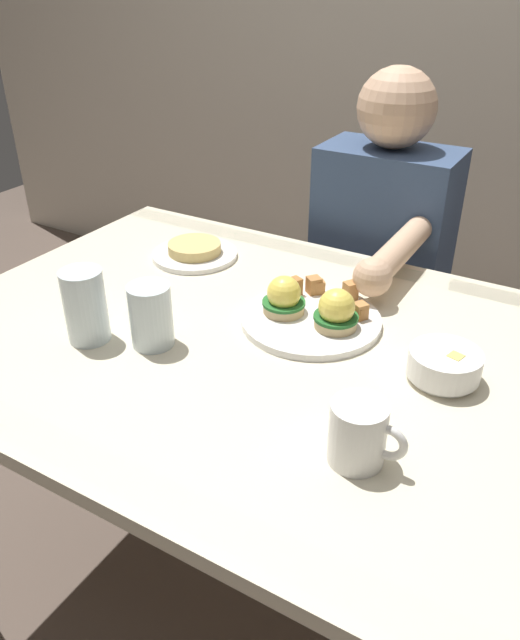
% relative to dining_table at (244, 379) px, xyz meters
% --- Properties ---
extents(ground_plane, '(6.00, 6.00, 0.00)m').
position_rel_dining_table_xyz_m(ground_plane, '(0.00, 0.00, -0.63)').
color(ground_plane, brown).
extents(dining_table, '(1.20, 0.90, 0.74)m').
position_rel_dining_table_xyz_m(dining_table, '(0.00, 0.00, 0.00)').
color(dining_table, beige).
rests_on(dining_table, ground_plane).
extents(eggs_benedict_plate, '(0.27, 0.27, 0.09)m').
position_rel_dining_table_xyz_m(eggs_benedict_plate, '(0.09, 0.10, 0.13)').
color(eggs_benedict_plate, white).
rests_on(eggs_benedict_plate, dining_table).
extents(fruit_bowl, '(0.12, 0.12, 0.06)m').
position_rel_dining_table_xyz_m(fruit_bowl, '(0.37, 0.04, 0.14)').
color(fruit_bowl, white).
rests_on(fruit_bowl, dining_table).
extents(coffee_mug, '(0.11, 0.08, 0.09)m').
position_rel_dining_table_xyz_m(coffee_mug, '(0.32, -0.21, 0.16)').
color(coffee_mug, white).
rests_on(coffee_mug, dining_table).
extents(water_glass_near, '(0.08, 0.08, 0.14)m').
position_rel_dining_table_xyz_m(water_glass_near, '(-0.23, -0.16, 0.17)').
color(water_glass_near, silver).
rests_on(water_glass_near, dining_table).
extents(water_glass_far, '(0.08, 0.08, 0.12)m').
position_rel_dining_table_xyz_m(water_glass_far, '(-0.12, -0.11, 0.16)').
color(water_glass_far, silver).
rests_on(water_glass_far, dining_table).
extents(side_plate, '(0.20, 0.20, 0.04)m').
position_rel_dining_table_xyz_m(side_plate, '(-0.28, 0.23, 0.12)').
color(side_plate, white).
rests_on(side_plate, dining_table).
extents(diner_person, '(0.34, 0.54, 1.14)m').
position_rel_dining_table_xyz_m(diner_person, '(0.05, 0.60, 0.02)').
color(diner_person, '#33333D').
rests_on(diner_person, ground_plane).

